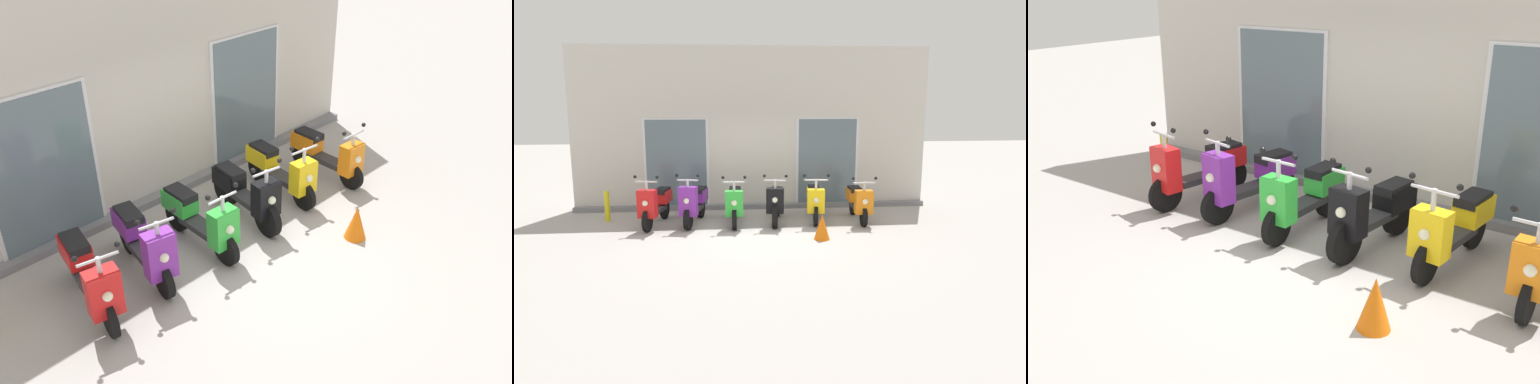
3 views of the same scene
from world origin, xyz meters
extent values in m
plane|color=#A8A39E|center=(0.00, 0.00, 0.00)|extent=(40.00, 40.00, 0.00)
cube|color=beige|center=(0.00, 2.49, 2.02)|extent=(8.92, 0.30, 4.05)
cube|color=slate|center=(0.00, 2.24, 0.06)|extent=(8.92, 0.20, 0.12)
cube|color=silver|center=(-1.91, 2.32, 1.15)|extent=(1.60, 0.04, 2.30)
cube|color=slate|center=(-1.91, 2.30, 1.15)|extent=(1.48, 0.02, 2.22)
cube|color=silver|center=(1.91, 2.32, 1.15)|extent=(1.60, 0.04, 2.30)
cube|color=slate|center=(1.91, 2.30, 1.15)|extent=(1.48, 0.02, 2.22)
cylinder|color=black|center=(-2.37, 0.25, 0.24)|extent=(0.18, 0.49, 0.49)
cylinder|color=black|center=(-2.13, 1.38, 0.24)|extent=(0.18, 0.49, 0.49)
cube|color=#2D2D30|center=(-2.25, 0.82, 0.34)|extent=(0.40, 0.75, 0.09)
cube|color=red|center=(-2.36, 0.29, 0.60)|extent=(0.42, 0.31, 0.59)
sphere|color=#F2EFCC|center=(-2.39, 0.16, 0.64)|extent=(0.12, 0.12, 0.12)
cube|color=red|center=(-2.15, 1.28, 0.56)|extent=(0.40, 0.57, 0.28)
cube|color=black|center=(-2.16, 1.24, 0.70)|extent=(0.35, 0.52, 0.11)
cylinder|color=silver|center=(-2.36, 0.29, 0.98)|extent=(0.06, 0.06, 0.22)
cylinder|color=silver|center=(-2.36, 0.29, 1.07)|extent=(0.47, 0.13, 0.04)
sphere|color=black|center=(-2.13, 0.24, 1.17)|extent=(0.07, 0.07, 0.07)
sphere|color=black|center=(-2.59, 0.34, 1.17)|extent=(0.07, 0.07, 0.07)
cylinder|color=black|center=(-1.52, 0.34, 0.24)|extent=(0.19, 0.49, 0.48)
cylinder|color=black|center=(-1.30, 1.44, 0.24)|extent=(0.19, 0.49, 0.48)
cube|color=#2D2D30|center=(-1.41, 0.89, 0.34)|extent=(0.39, 0.73, 0.09)
cube|color=purple|center=(-1.51, 0.38, 0.61)|extent=(0.42, 0.31, 0.63)
sphere|color=#F2EFCC|center=(-1.54, 0.25, 0.65)|extent=(0.12, 0.12, 0.12)
cube|color=purple|center=(-1.32, 1.34, 0.55)|extent=(0.40, 0.57, 0.28)
cube|color=black|center=(-1.32, 1.30, 0.69)|extent=(0.35, 0.52, 0.11)
cylinder|color=silver|center=(-1.51, 0.38, 1.00)|extent=(0.06, 0.06, 0.19)
cylinder|color=silver|center=(-1.51, 0.38, 1.08)|extent=(0.45, 0.13, 0.04)
sphere|color=black|center=(-1.29, 0.33, 1.18)|extent=(0.07, 0.07, 0.07)
sphere|color=black|center=(-1.74, 0.42, 1.18)|extent=(0.07, 0.07, 0.07)
cylinder|color=black|center=(-0.53, 0.26, 0.23)|extent=(0.12, 0.47, 0.47)
cylinder|color=black|center=(-0.48, 1.37, 0.23)|extent=(0.12, 0.47, 0.47)
cube|color=#2D2D30|center=(-0.51, 0.81, 0.33)|extent=(0.29, 0.70, 0.09)
cube|color=green|center=(-0.53, 0.30, 0.57)|extent=(0.39, 0.26, 0.54)
sphere|color=#F2EFCC|center=(-0.54, 0.17, 0.61)|extent=(0.12, 0.12, 0.12)
cube|color=green|center=(-0.49, 1.27, 0.54)|extent=(0.32, 0.53, 0.28)
cube|color=black|center=(-0.49, 1.23, 0.68)|extent=(0.28, 0.49, 0.11)
cylinder|color=silver|center=(-0.53, 0.30, 0.94)|extent=(0.06, 0.06, 0.23)
cylinder|color=silver|center=(-0.53, 0.30, 1.03)|extent=(0.47, 0.06, 0.04)
sphere|color=black|center=(-0.30, 0.29, 1.13)|extent=(0.07, 0.07, 0.07)
sphere|color=black|center=(-0.76, 0.31, 1.13)|extent=(0.07, 0.07, 0.07)
cylinder|color=black|center=(0.35, 0.32, 0.27)|extent=(0.19, 0.55, 0.54)
cylinder|color=black|center=(0.51, 1.38, 0.27)|extent=(0.19, 0.55, 0.54)
cube|color=#2D2D30|center=(0.43, 0.85, 0.37)|extent=(0.36, 0.70, 0.09)
cube|color=black|center=(0.36, 0.36, 0.60)|extent=(0.41, 0.29, 0.54)
sphere|color=#F2EFCC|center=(0.34, 0.23, 0.64)|extent=(0.12, 0.12, 0.12)
cube|color=black|center=(0.50, 1.28, 0.51)|extent=(0.37, 0.56, 0.28)
cube|color=black|center=(0.49, 1.24, 0.65)|extent=(0.33, 0.51, 0.11)
cylinder|color=silver|center=(0.36, 0.36, 0.96)|extent=(0.06, 0.06, 0.21)
cylinder|color=silver|center=(0.36, 0.36, 1.04)|extent=(0.47, 0.10, 0.04)
sphere|color=black|center=(0.59, 0.32, 1.14)|extent=(0.07, 0.07, 0.07)
sphere|color=black|center=(0.13, 0.39, 1.14)|extent=(0.07, 0.07, 0.07)
cylinder|color=black|center=(1.27, 0.39, 0.23)|extent=(0.14, 0.48, 0.47)
cylinder|color=black|center=(1.41, 1.53, 0.23)|extent=(0.14, 0.48, 0.47)
cube|color=#2D2D30|center=(1.34, 0.96, 0.33)|extent=(0.35, 0.74, 0.09)
cube|color=yellow|center=(1.27, 0.43, 0.56)|extent=(0.41, 0.29, 0.52)
sphere|color=#F2EFCC|center=(1.26, 0.30, 0.60)|extent=(0.12, 0.12, 0.12)
cube|color=yellow|center=(1.40, 1.43, 0.52)|extent=(0.36, 0.55, 0.28)
cube|color=black|center=(1.40, 1.39, 0.66)|extent=(0.32, 0.51, 0.11)
cylinder|color=silver|center=(1.27, 0.43, 0.92)|extent=(0.06, 0.06, 0.25)
cylinder|color=silver|center=(1.27, 0.43, 1.03)|extent=(0.52, 0.10, 0.04)
sphere|color=black|center=(1.53, 0.40, 1.13)|extent=(0.07, 0.07, 0.07)
sphere|color=black|center=(1.02, 0.47, 1.13)|extent=(0.07, 0.07, 0.07)
cylinder|color=black|center=(2.31, 0.24, 0.22)|extent=(0.11, 0.45, 0.44)
cylinder|color=black|center=(2.36, 1.36, 0.22)|extent=(0.11, 0.45, 0.44)
cube|color=#2D2D30|center=(2.33, 0.80, 0.32)|extent=(0.29, 0.71, 0.09)
cube|color=orange|center=(2.31, 0.28, 0.54)|extent=(0.39, 0.26, 0.52)
sphere|color=#F2EFCC|center=(2.31, 0.15, 0.58)|extent=(0.12, 0.12, 0.12)
cube|color=orange|center=(2.36, 1.26, 0.52)|extent=(0.32, 0.53, 0.28)
cube|color=black|center=(2.35, 1.22, 0.66)|extent=(0.28, 0.49, 0.11)
cylinder|color=silver|center=(2.31, 0.28, 0.89)|extent=(0.06, 0.06, 0.21)
cylinder|color=silver|center=(2.31, 0.28, 0.97)|extent=(0.49, 0.06, 0.04)
sphere|color=black|center=(2.56, 0.27, 1.07)|extent=(0.07, 0.07, 0.07)
sphere|color=black|center=(2.07, 0.29, 1.07)|extent=(0.07, 0.07, 0.07)
cone|color=orange|center=(1.20, -0.65, 0.26)|extent=(0.32, 0.32, 0.52)
camera|label=1|loc=(-4.55, -4.24, 4.78)|focal=38.87mm
camera|label=2|loc=(-0.76, -10.13, 2.86)|focal=34.84mm
camera|label=3|loc=(3.08, -4.80, 3.04)|focal=40.37mm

